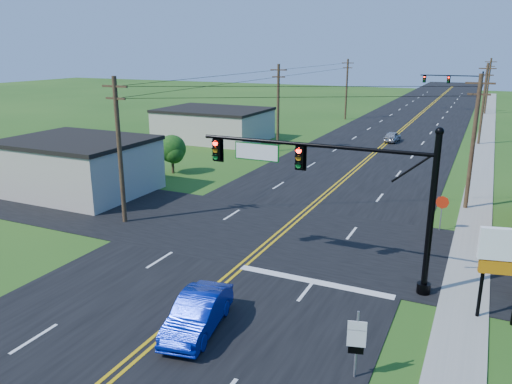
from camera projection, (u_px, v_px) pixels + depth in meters
The scene contains 20 objects.
ground at pixel (154, 338), 18.89m from camera, with size 260.00×260.00×0.00m, color #214C15.
road_main at pixel (394, 135), 62.40m from camera, with size 16.00×220.00×0.04m, color black.
road_cross at pixel (276, 234), 29.33m from camera, with size 70.00×10.00×0.04m, color black.
sidewalk at pixel (483, 158), 49.43m from camera, with size 2.00×160.00×0.08m, color gray.
signal_mast_main at pixel (331, 180), 22.77m from camera, with size 11.30×0.60×7.48m.
signal_mast_far at pixel (454, 84), 85.45m from camera, with size 10.98×0.60×7.48m.
cream_bldg_near at pixel (78, 166), 37.41m from camera, with size 10.20×8.20×4.10m.
cream_bldg_far at pixel (214, 124), 59.17m from camera, with size 12.20×9.20×3.70m.
utility_pole_left_a at pixel (119, 148), 30.14m from camera, with size 1.80×0.28×9.00m.
utility_pole_left_b at pixel (278, 106), 51.90m from camera, with size 1.80×0.28×9.00m.
utility_pole_left_c at pixel (347, 88), 75.40m from camera, with size 1.80×0.28×9.00m.
utility_pole_right_a at pixel (473, 140), 32.74m from camera, with size 1.80×0.28×9.00m.
utility_pole_right_b at pixel (483, 103), 55.37m from camera, with size 1.80×0.28×9.00m.
utility_pole_right_c at pixel (488, 85), 81.48m from camera, with size 1.80×0.28×9.00m.
tree_left at pixel (172, 149), 43.12m from camera, with size 2.40×2.40×3.37m.
blue_car at pixel (198, 314), 19.16m from camera, with size 1.52×4.35×1.43m, color #071C9D.
distant_car at pixel (392, 137), 57.98m from camera, with size 1.43×3.55×1.21m, color #A2A2A6.
route_sign at pixel (356, 340), 16.18m from camera, with size 0.60×0.19×2.47m.
stop_sign at pixel (442, 206), 29.47m from camera, with size 0.78×0.10×2.19m.
pylon_sign at pixel (504, 255), 19.24m from camera, with size 1.93×0.68×3.95m.
Camera 1 is at (10.55, -13.40, 10.56)m, focal length 35.00 mm.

